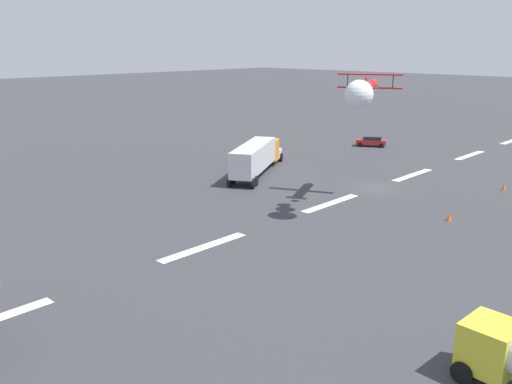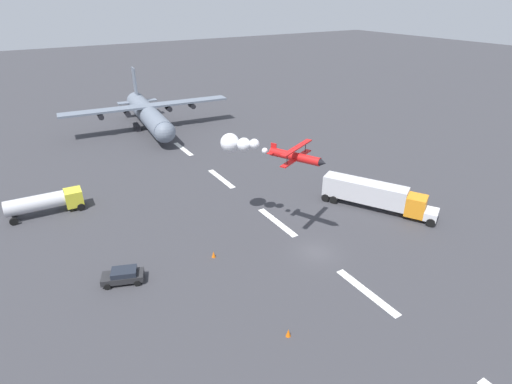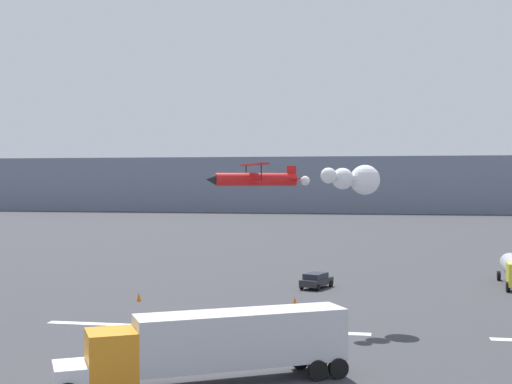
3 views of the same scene
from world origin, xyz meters
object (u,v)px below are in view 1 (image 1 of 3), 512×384
semi_truck_orange (257,156)px  traffic_cone_near (504,186)px  followme_car_yellow (371,141)px  traffic_cone_far (449,217)px  stunt_biplane_red (362,90)px

semi_truck_orange → traffic_cone_near: size_ratio=19.50×
semi_truck_orange → followme_car_yellow: semi_truck_orange is taller
traffic_cone_far → stunt_biplane_red: bearing=-64.5°
semi_truck_orange → traffic_cone_far: semi_truck_orange is taller
semi_truck_orange → traffic_cone_near: semi_truck_orange is taller
traffic_cone_near → traffic_cone_far: 13.80m
followme_car_yellow → traffic_cone_far: bearing=42.7°
semi_truck_orange → followme_car_yellow: (-24.52, 0.00, -1.32)m
followme_car_yellow → traffic_cone_near: followme_car_yellow is taller
semi_truck_orange → traffic_cone_far: (1.21, 23.73, -1.76)m
followme_car_yellow → traffic_cone_far: size_ratio=6.12×
followme_car_yellow → traffic_cone_far: 35.01m
semi_truck_orange → traffic_cone_far: 23.83m
stunt_biplane_red → traffic_cone_near: (-17.16, 6.65, -10.38)m
traffic_cone_near → stunt_biplane_red: bearing=-21.2°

